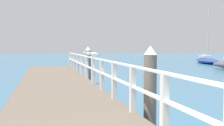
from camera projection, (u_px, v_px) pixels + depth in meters
pier_deck at (57, 89)px, 10.71m from camera, size 2.89×18.73×0.53m
pier_railing at (90, 66)px, 11.00m from camera, size 0.12×17.25×1.03m
dock_piling_near at (150, 90)px, 5.78m from camera, size 0.29×0.29×1.98m
dock_piling_far at (88, 65)px, 13.73m from camera, size 0.29×0.29×1.98m
seagull_foreground at (94, 54)px, 9.98m from camera, size 0.46×0.25×0.21m
seagull_background at (88, 53)px, 11.31m from camera, size 0.46×0.24×0.21m
boat_4 at (207, 60)px, 32.11m from camera, size 3.97×6.84×6.60m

